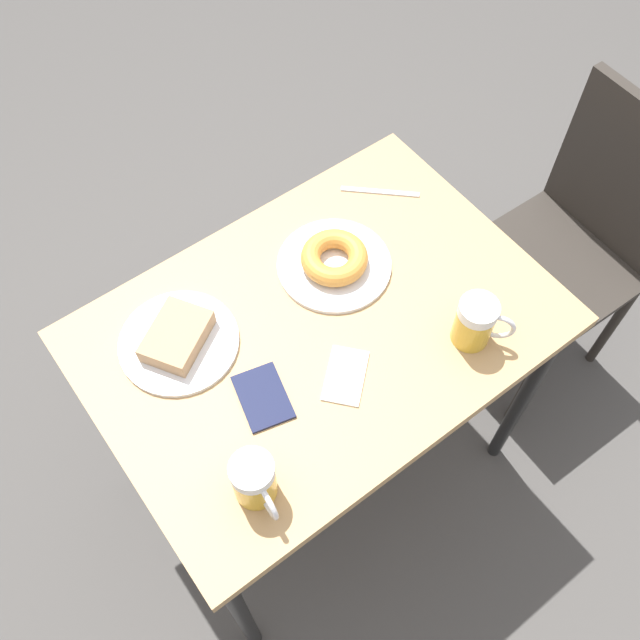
# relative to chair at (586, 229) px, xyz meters

# --- Properties ---
(ground_plane) EXTENTS (8.00, 8.00, 0.00)m
(ground_plane) POSITION_rel_chair_xyz_m (-0.07, -0.82, -0.53)
(ground_plane) COLOR #474442
(table) EXTENTS (0.66, 0.93, 0.77)m
(table) POSITION_rel_chair_xyz_m (-0.07, -0.82, 0.15)
(table) COLOR tan
(table) RESTS_ON ground_plane
(chair) EXTENTS (0.41, 0.41, 0.89)m
(chair) POSITION_rel_chair_xyz_m (0.00, 0.00, 0.00)
(chair) COLOR #2D2823
(chair) RESTS_ON ground_plane
(plate_with_cake) EXTENTS (0.24, 0.24, 0.05)m
(plate_with_cake) POSITION_rel_chair_xyz_m (-0.21, -1.07, 0.25)
(plate_with_cake) COLOR silver
(plate_with_cake) RESTS_ON table
(plate_with_donut) EXTENTS (0.24, 0.24, 0.05)m
(plate_with_donut) POSITION_rel_chair_xyz_m (-0.17, -0.71, 0.26)
(plate_with_donut) COLOR silver
(plate_with_donut) RESTS_ON table
(beer_mug_left) EXTENTS (0.12, 0.08, 0.12)m
(beer_mug_left) POSITION_rel_chair_xyz_m (0.14, -1.12, 0.29)
(beer_mug_left) COLOR gold
(beer_mug_left) RESTS_ON table
(beer_mug_center) EXTENTS (0.10, 0.09, 0.12)m
(beer_mug_center) POSITION_rel_chair_xyz_m (0.13, -0.60, 0.29)
(beer_mug_center) COLOR gold
(beer_mug_center) RESTS_ON table
(napkin_folded) EXTENTS (0.14, 0.14, 0.00)m
(napkin_folded) POSITION_rel_chair_xyz_m (0.05, -0.85, 0.24)
(napkin_folded) COLOR white
(napkin_folded) RESTS_ON table
(fork) EXTENTS (0.13, 0.14, 0.00)m
(fork) POSITION_rel_chair_xyz_m (-0.27, -0.50, 0.24)
(fork) COLOR silver
(fork) RESTS_ON table
(passport_near_edge) EXTENTS (0.14, 0.12, 0.01)m
(passport_near_edge) POSITION_rel_chair_xyz_m (-0.01, -1.01, 0.24)
(passport_near_edge) COLOR #141938
(passport_near_edge) RESTS_ON table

